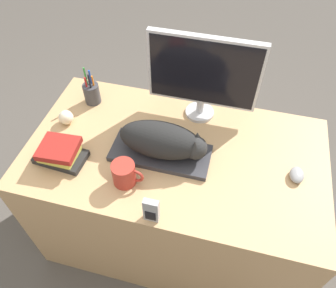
{
  "coord_description": "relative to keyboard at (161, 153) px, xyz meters",
  "views": [
    {
      "loc": [
        0.2,
        -0.53,
        1.91
      ],
      "look_at": [
        -0.03,
        0.36,
        0.83
      ],
      "focal_mm": 35.0,
      "sensor_mm": 36.0,
      "label": 1
    }
  ],
  "objects": [
    {
      "name": "pen_cup",
      "position": [
        -0.43,
        0.26,
        0.05
      ],
      "size": [
        0.08,
        0.08,
        0.2
      ],
      "color": "#38383D",
      "rests_on": "desk"
    },
    {
      "name": "desk",
      "position": [
        0.06,
        0.03,
        -0.39
      ],
      "size": [
        1.35,
        0.76,
        0.77
      ],
      "color": "tan",
      "rests_on": "ground_plane"
    },
    {
      "name": "coffee_mug",
      "position": [
        -0.1,
        -0.17,
        0.04
      ],
      "size": [
        0.13,
        0.1,
        0.11
      ],
      "color": "#9E2D23",
      "rests_on": "desk"
    },
    {
      "name": "computer_mouse",
      "position": [
        0.58,
        0.02,
        0.01
      ],
      "size": [
        0.06,
        0.08,
        0.04
      ],
      "color": "gray",
      "rests_on": "desk"
    },
    {
      "name": "monitor",
      "position": [
        0.12,
        0.3,
        0.23
      ],
      "size": [
        0.5,
        0.14,
        0.43
      ],
      "color": "#B7B7BC",
      "rests_on": "desk"
    },
    {
      "name": "phone",
      "position": [
        0.05,
        -0.31,
        0.05
      ],
      "size": [
        0.06,
        0.03,
        0.12
      ],
      "color": "#99999E",
      "rests_on": "desk"
    },
    {
      "name": "cat",
      "position": [
        0.02,
        0.0,
        0.09
      ],
      "size": [
        0.38,
        0.16,
        0.15
      ],
      "color": "black",
      "rests_on": "keyboard"
    },
    {
      "name": "keyboard",
      "position": [
        0.0,
        0.0,
        0.0
      ],
      "size": [
        0.44,
        0.19,
        0.02
      ],
      "color": "#2D2D33",
      "rests_on": "desk"
    },
    {
      "name": "book_stack",
      "position": [
        -0.41,
        -0.13,
        0.03
      ],
      "size": [
        0.22,
        0.15,
        0.09
      ],
      "color": "black",
      "rests_on": "desk"
    },
    {
      "name": "baseball",
      "position": [
        -0.49,
        0.08,
        0.02
      ],
      "size": [
        0.07,
        0.07,
        0.07
      ],
      "color": "beige",
      "rests_on": "desk"
    }
  ]
}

